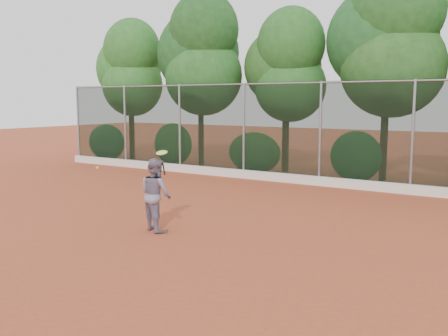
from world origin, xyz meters
The scene contains 7 objects.
ground centered at (0.00, 0.00, 0.00)m, with size 80.00×80.00×0.00m, color #A44426.
concrete_curb centered at (0.00, 6.82, 0.15)m, with size 24.00×0.20×0.30m, color silver.
tennis_player centered at (-0.69, -0.69, 0.81)m, with size 0.78×0.61×1.61m, color slate.
chainlink_fence centered at (0.00, 7.00, 1.86)m, with size 24.09×0.09×3.50m.
foliage_backdrop centered at (-0.55, 8.98, 4.40)m, with size 23.70×3.63×7.55m.
tennis_racket centered at (-0.49, -0.71, 1.70)m, with size 0.36×0.35×0.56m.
tennis_ball_in_flight centered at (-1.91, -1.24, 1.37)m, with size 0.07×0.07×0.07m.
Camera 1 is at (6.41, -8.93, 2.85)m, focal length 40.00 mm.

